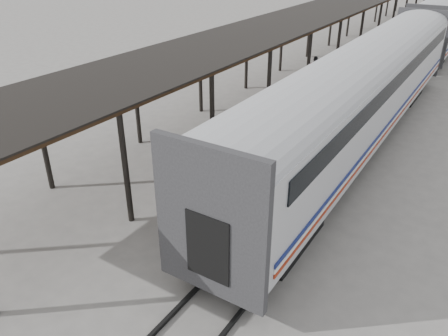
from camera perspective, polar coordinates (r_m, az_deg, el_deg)
ground at (r=15.80m, az=-3.43°, el=-4.80°), size 160.00×160.00×0.00m
canopy at (r=36.80m, az=15.10°, el=19.86°), size 4.90×64.30×4.15m
rails at (r=45.76m, az=26.72°, el=14.29°), size 1.54×150.00×0.12m
baggage_cart at (r=15.18m, az=-3.10°, el=-3.38°), size 1.92×2.67×0.86m
suitcase_stack at (r=15.27m, az=-3.16°, el=-1.40°), size 1.31×1.31×0.57m
luggage_tug at (r=28.92m, az=11.39°, el=11.50°), size 1.39×1.84×1.45m
porter at (r=14.05m, az=-3.90°, el=-0.95°), size 0.51×0.70×1.79m
pedestrian at (r=29.06m, az=11.77°, el=12.20°), size 1.24×0.77×1.98m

